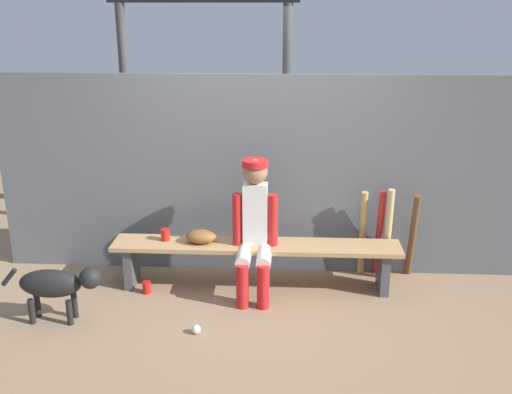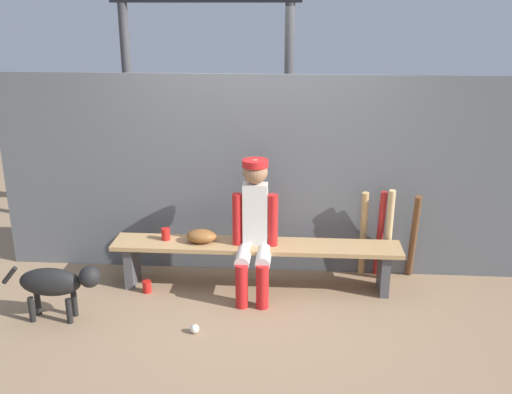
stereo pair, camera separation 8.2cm
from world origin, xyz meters
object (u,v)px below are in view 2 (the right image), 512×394
at_px(dog, 57,283).
at_px(bat_aluminum_red, 380,234).
at_px(bat_wood_natural, 388,236).
at_px(cup_on_bench, 166,234).
at_px(baseball_glove, 201,236).
at_px(bat_wood_dark, 414,237).
at_px(baseball, 195,329).
at_px(cup_on_ground, 147,287).
at_px(dugout_bench, 256,253).
at_px(player_seated, 254,225).
at_px(bat_wood_tan, 363,234).

bearing_deg(dog, bat_aluminum_red, 19.92).
bearing_deg(bat_wood_natural, dog, -161.87).
bearing_deg(cup_on_bench, baseball_glove, -6.04).
bearing_deg(bat_wood_dark, bat_aluminum_red, 174.30).
xyz_separation_m(baseball, cup_on_ground, (-0.56, 0.66, 0.02)).
distance_m(dugout_bench, bat_aluminum_red, 1.21).
relative_size(player_seated, baseball, 16.69).
bearing_deg(player_seated, dog, -159.69).
distance_m(bat_wood_natural, cup_on_bench, 2.08).
xyz_separation_m(bat_wood_natural, bat_wood_dark, (0.24, 0.04, -0.02)).
relative_size(dugout_bench, cup_on_ground, 23.99).
distance_m(baseball, cup_on_ground, 0.87).
distance_m(dugout_bench, bat_wood_dark, 1.50).
distance_m(bat_wood_dark, cup_on_ground, 2.53).
bearing_deg(bat_wood_tan, bat_wood_natural, -20.27).
xyz_separation_m(player_seated, cup_on_ground, (-0.99, -0.07, -0.61)).
xyz_separation_m(bat_aluminum_red, cup_on_bench, (-2.00, -0.27, 0.05)).
xyz_separation_m(bat_wood_tan, baseball, (-1.44, -1.15, -0.40)).
bearing_deg(dog, player_seated, 20.31).
relative_size(dugout_bench, player_seated, 2.14).
height_order(bat_wood_tan, bat_aluminum_red, bat_aluminum_red).
bearing_deg(bat_wood_dark, bat_wood_natural, -169.78).
height_order(bat_aluminum_red, dog, bat_aluminum_red).
xyz_separation_m(bat_aluminum_red, bat_wood_dark, (0.31, -0.03, -0.00)).
height_order(dugout_bench, bat_wood_natural, bat_wood_natural).
bearing_deg(baseball, cup_on_bench, 115.04).
relative_size(bat_wood_dark, dog, 1.05).
height_order(cup_on_bench, dog, cup_on_bench).
bearing_deg(bat_wood_dark, cup_on_bench, -174.06).
bearing_deg(baseball, cup_on_ground, 130.00).
relative_size(bat_wood_dark, cup_on_bench, 8.08).
height_order(baseball_glove, bat_wood_dark, bat_wood_dark).
height_order(bat_wood_natural, cup_on_bench, bat_wood_natural).
relative_size(baseball_glove, dog, 0.33).
height_order(baseball, cup_on_bench, cup_on_bench).
height_order(bat_aluminum_red, bat_wood_dark, bat_aluminum_red).
distance_m(dugout_bench, baseball_glove, 0.52).
distance_m(dugout_bench, bat_wood_natural, 1.26).
relative_size(bat_aluminum_red, baseball, 12.00).
distance_m(bat_wood_tan, bat_aluminum_red, 0.16).
bearing_deg(cup_on_ground, player_seated, 3.94).
xyz_separation_m(dugout_bench, bat_wood_dark, (1.47, 0.28, 0.09)).
bearing_deg(baseball, dugout_bench, 62.47).
distance_m(player_seated, bat_wood_dark, 1.54).
distance_m(player_seated, bat_wood_natural, 1.30).
height_order(player_seated, baseball_glove, player_seated).
bearing_deg(bat_wood_tan, dugout_bench, -162.51).
xyz_separation_m(player_seated, dog, (-1.59, -0.59, -0.33)).
bearing_deg(baseball, baseball_glove, 94.55).
distance_m(cup_on_ground, dog, 0.85).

